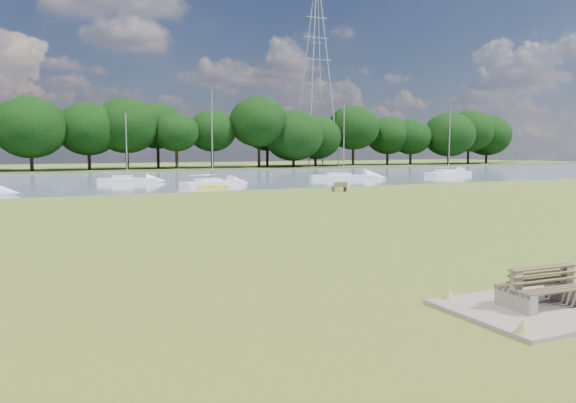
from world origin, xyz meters
name	(u,v)px	position (x,y,z in m)	size (l,w,h in m)	color
ground	(285,229)	(0.00, 0.00, 0.00)	(220.00, 220.00, 0.00)	olive
river	(128,180)	(0.00, 42.00, 0.00)	(220.00, 40.00, 0.10)	gray
far_bank	(96,170)	(0.00, 72.00, 0.00)	(220.00, 20.00, 0.40)	#4C6626
concrete_pad	(541,308)	(0.00, -14.00, 0.05)	(4.20, 3.20, 0.10)	gray
bench_pair	(542,289)	(0.00, -14.00, 0.51)	(1.91, 1.19, 1.00)	gray
riverbank_bench	(340,187)	(13.16, 17.41, 0.41)	(1.35, 0.45, 0.83)	brown
kayak	(214,187)	(4.76, 25.36, 0.18)	(2.58, 0.60, 0.26)	yellow
pylon	(317,60)	(39.08, 70.00, 19.74)	(6.33, 4.44, 31.93)	#9A9A9C
tree_line	(153,127)	(8.34, 68.00, 6.84)	(159.43, 9.55, 11.56)	black
sailboat_1	(212,182)	(5.20, 27.24, 0.52)	(6.51, 3.48, 8.88)	silver
sailboat_2	(448,172)	(38.31, 32.90, 0.53)	(7.40, 3.52, 9.01)	silver
sailboat_5	(127,179)	(-1.16, 35.70, 0.52)	(6.00, 2.82, 7.06)	silver
sailboat_6	(343,176)	(22.30, 32.19, 0.48)	(7.85, 4.35, 8.36)	silver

